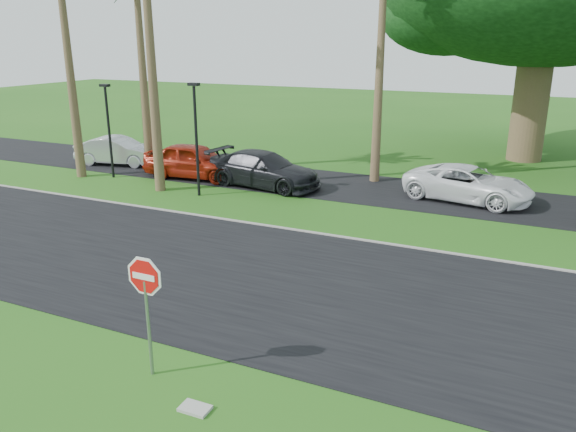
# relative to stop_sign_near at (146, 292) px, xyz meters

# --- Properties ---
(ground) EXTENTS (120.00, 120.00, 0.00)m
(ground) POSITION_rel_stop_sign_near_xyz_m (-0.50, 3.00, -1.77)
(ground) COLOR #225715
(ground) RESTS_ON ground
(road) EXTENTS (120.00, 8.00, 0.02)m
(road) POSITION_rel_stop_sign_near_xyz_m (-0.50, 5.00, -1.76)
(road) COLOR black
(road) RESTS_ON ground
(parking_strip) EXTENTS (120.00, 5.00, 0.02)m
(parking_strip) POSITION_rel_stop_sign_near_xyz_m (-0.50, 15.50, -1.76)
(parking_strip) COLOR black
(parking_strip) RESTS_ON ground
(curb) EXTENTS (120.00, 0.12, 0.06)m
(curb) POSITION_rel_stop_sign_near_xyz_m (-0.50, 9.05, -1.74)
(curb) COLOR gray
(curb) RESTS_ON ground
(stop_sign_near) EXTENTS (1.05, 0.07, 2.62)m
(stop_sign_near) POSITION_rel_stop_sign_near_xyz_m (0.00, 0.00, 0.00)
(stop_sign_near) COLOR gray
(stop_sign_near) RESTS_ON ground
(streetlight_left) EXTENTS (0.45, 0.25, 4.34)m
(streetlight_left) POSITION_rel_stop_sign_near_xyz_m (-12.00, 12.50, 0.72)
(streetlight_left) COLOR black
(streetlight_left) RESTS_ON ground
(streetlight_right) EXTENTS (0.45, 0.25, 4.64)m
(streetlight_right) POSITION_rel_stop_sign_near_xyz_m (-6.50, 11.50, 0.88)
(streetlight_right) COLOR black
(streetlight_right) RESTS_ON ground
(car_silver) EXTENTS (4.57, 2.37, 1.44)m
(car_silver) POSITION_rel_stop_sign_near_xyz_m (-13.61, 14.78, -1.06)
(car_silver) COLOR #B7BABF
(car_silver) RESTS_ON ground
(car_red) EXTENTS (4.96, 2.36, 1.64)m
(car_red) POSITION_rel_stop_sign_near_xyz_m (-8.37, 13.99, -0.96)
(car_red) COLOR maroon
(car_red) RESTS_ON ground
(car_dark) EXTENTS (5.49, 2.74, 1.53)m
(car_dark) POSITION_rel_stop_sign_near_xyz_m (-4.69, 13.97, -1.01)
(car_dark) COLOR black
(car_dark) RESTS_ON ground
(car_minivan) EXTENTS (5.39, 3.18, 1.41)m
(car_minivan) POSITION_rel_stop_sign_near_xyz_m (3.87, 15.36, -1.07)
(car_minivan) COLOR white
(car_minivan) RESTS_ON ground
(utility_slab) EXTENTS (0.56, 0.36, 0.06)m
(utility_slab) POSITION_rel_stop_sign_near_xyz_m (1.40, -0.60, -1.74)
(utility_slab) COLOR #A0A098
(utility_slab) RESTS_ON ground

